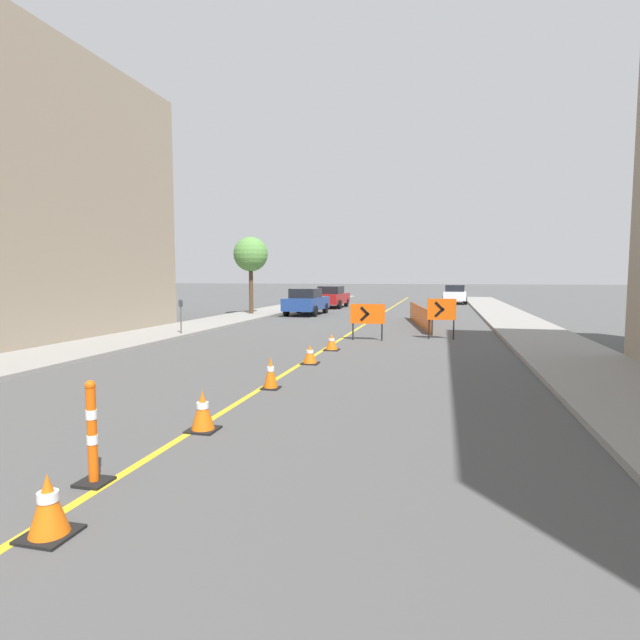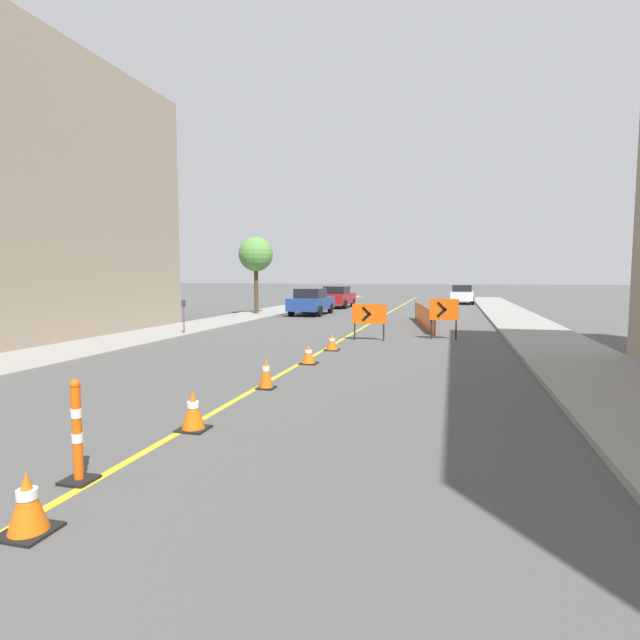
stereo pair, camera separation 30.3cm
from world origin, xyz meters
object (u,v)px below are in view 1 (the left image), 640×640
Objects in this scene: arrow_barricade_primary at (367,315)px; parked_car_curb_near at (306,302)px; traffic_cone_fifth at (310,354)px; parked_car_curb_far at (455,294)px; traffic_cone_farthest at (332,342)px; parked_car_curb_mid at (332,297)px; traffic_cone_second at (48,506)px; street_tree_left_near at (251,255)px; traffic_cone_fourth at (271,373)px; arrow_barricade_secondary at (442,311)px; parking_meter_near_curb at (181,309)px; traffic_cone_third at (203,411)px; delineator_post_front at (92,439)px.

arrow_barricade_primary is 12.29m from parked_car_curb_near.
traffic_cone_fifth is 31.23m from parked_car_curb_far.
arrow_barricade_primary is (0.77, 5.20, 0.67)m from traffic_cone_fifth.
traffic_cone_farthest is 0.12× the size of parked_car_curb_mid.
traffic_cone_second reaches higher than traffic_cone_fifth.
street_tree_left_near is at bearing 107.51° from traffic_cone_second.
traffic_cone_fourth is at bearing -75.53° from parked_car_curb_near.
parked_car_curb_mid is (-7.93, 17.09, -0.25)m from arrow_barricade_secondary.
traffic_cone_fourth is 0.15× the size of parked_car_curb_far.
street_tree_left_near reaches higher than parked_car_curb_near.
traffic_cone_third is at bearing -59.24° from parking_meter_near_curb.
traffic_cone_fourth is at bearing 86.00° from delineator_post_front.
parking_meter_near_curb is at bearing -111.27° from parked_car_curb_far.
parked_car_curb_near and parked_car_curb_mid have the same top height.
traffic_cone_fourth is at bearing -96.43° from parked_car_curb_far.
parking_meter_near_curb reaches higher than arrow_barricade_primary.
traffic_cone_second is 0.94× the size of traffic_cone_third.
street_tree_left_near is (-1.22, 10.39, 2.52)m from parking_meter_near_curb.
parked_car_curb_mid is 9.22m from street_tree_left_near.
traffic_cone_farthest is at bearing 89.21° from traffic_cone_fifth.
traffic_cone_fourth is at bearing -50.35° from parking_meter_near_curb.
traffic_cone_second is at bearing -107.77° from arrow_barricade_secondary.
traffic_cone_third is at bearing -90.82° from traffic_cone_fifth.
street_tree_left_near is at bearing 135.84° from arrow_barricade_secondary.
arrow_barricade_secondary is at bearing -62.74° from parked_car_curb_mid.
traffic_cone_third is (-0.09, 3.14, 0.02)m from traffic_cone_second.
traffic_cone_fifth is 0.39× the size of parking_meter_near_curb.
arrow_barricade_secondary is (3.34, 3.63, 0.79)m from traffic_cone_farthest.
traffic_cone_fourth is 0.15× the size of street_tree_left_near.
parked_car_curb_near is at bearing 105.66° from traffic_cone_fifth.
traffic_cone_fourth is at bearing -90.60° from traffic_cone_fifth.
parking_meter_near_curb reaches higher than traffic_cone_third.
traffic_cone_fourth is at bearing -77.87° from parked_car_curb_mid.
parked_car_curb_far reaches higher than parking_meter_near_curb.
parked_car_curb_mid reaches higher than traffic_cone_third.
traffic_cone_farthest reaches higher than traffic_cone_fifth.
parked_car_curb_far reaches higher than traffic_cone_fifth.
delineator_post_front is 31.54m from parked_car_curb_mid.
parked_car_curb_mid is at bearing 91.16° from parked_car_curb_near.
traffic_cone_second is 0.44× the size of arrow_barricade_primary.
traffic_cone_third is 0.14× the size of parked_car_curb_mid.
traffic_cone_farthest is 0.40× the size of parking_meter_near_curb.
street_tree_left_near reaches higher than traffic_cone_second.
arrow_barricade_secondary is (2.61, 0.96, 0.12)m from arrow_barricade_primary.
arrow_barricade_primary is (0.74, 2.67, 0.67)m from traffic_cone_farthest.
delineator_post_front is (-0.38, 1.08, 0.23)m from traffic_cone_second.
traffic_cone_farthest is 15.00m from street_tree_left_near.
street_tree_left_near is (-7.57, 18.04, 3.25)m from traffic_cone_fourth.
traffic_cone_third is 5.95m from traffic_cone_fifth.
traffic_cone_second is 0.49× the size of delineator_post_front.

